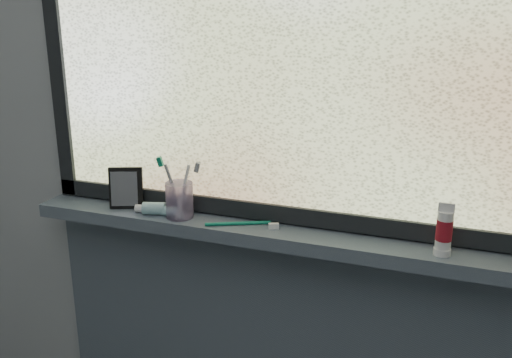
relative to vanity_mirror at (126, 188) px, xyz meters
The scene contains 10 objects.
wall_back 0.56m from the vanity_mirror, ahead, with size 3.00×0.01×2.50m, color #9EA3A8.
windowsill 0.54m from the vanity_mirror, ahead, with size 1.62×0.14×0.04m, color #495562.
window_pane 0.70m from the vanity_mirror, ahead, with size 1.50×0.01×1.00m, color silver.
frame_bottom 0.54m from the vanity_mirror, ahead, with size 1.60×0.03×0.05m, color black.
frame_left 0.51m from the vanity_mirror, 169.69° to the left, with size 0.05×0.03×1.10m, color black.
vanity_mirror is the anchor object (origin of this frame).
toothpaste_tube 0.14m from the vanity_mirror, 10.33° to the right, with size 0.21×0.04×0.04m, color white, non-canonical shape.
toothbrush_cup 0.19m from the vanity_mirror, ahead, with size 0.08×0.08×0.11m, color #B098CA.
toothbrush_lying 0.38m from the vanity_mirror, ahead, with size 0.23×0.02×0.02m, color #0D7557, non-canonical shape.
cream_tube 0.94m from the vanity_mirror, ahead, with size 0.04×0.04×0.10m, color silver.
Camera 1 is at (0.41, -0.19, 1.63)m, focal length 40.00 mm.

